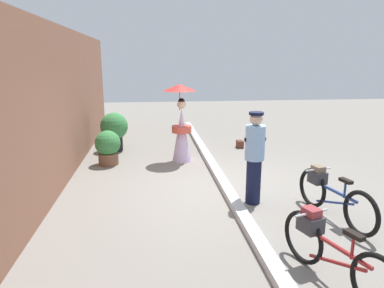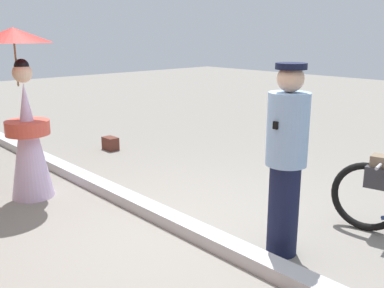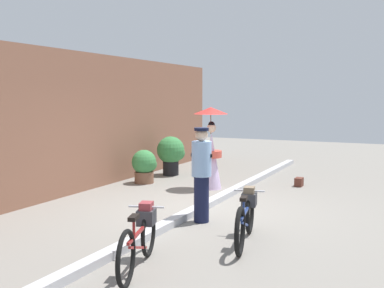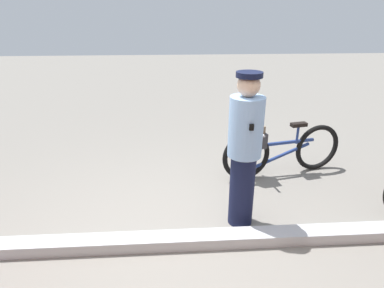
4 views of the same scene
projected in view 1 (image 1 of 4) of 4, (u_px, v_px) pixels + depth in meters
ground_plane at (225, 188)px, 6.92m from camera, size 30.00×30.00×0.00m
building_wall at (40, 112)px, 6.16m from camera, size 14.00×0.40×3.17m
sidewalk_curb at (225, 186)px, 6.90m from camera, size 14.00×0.20×0.12m
bicycle_near_officer at (331, 194)px, 5.55m from camera, size 1.76×0.54×0.77m
bicycle_far_side at (330, 249)px, 3.93m from camera, size 1.68×0.65×0.77m
person_officer at (255, 156)px, 6.02m from camera, size 0.34×0.38×1.64m
person_with_parasol at (181, 123)px, 8.58m from camera, size 0.81×0.81×1.92m
potted_plant_by_door at (108, 146)px, 8.42m from camera, size 0.63×0.61×0.84m
potted_plant_small at (115, 129)px, 9.70m from camera, size 0.78×0.76×1.08m
backpack_on_pavement at (240, 144)px, 10.12m from camera, size 0.27×0.17×0.21m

